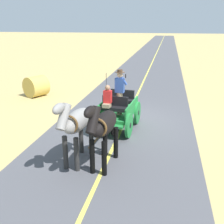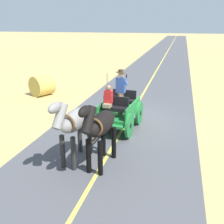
{
  "view_description": "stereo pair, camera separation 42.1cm",
  "coord_description": "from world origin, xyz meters",
  "px_view_note": "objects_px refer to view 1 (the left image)",
  "views": [
    {
      "loc": [
        -1.69,
        11.0,
        4.18
      ],
      "look_at": [
        0.17,
        2.19,
        1.1
      ],
      "focal_mm": 42.3,
      "sensor_mm": 36.0,
      "label": 1
    },
    {
      "loc": [
        -2.1,
        10.91,
        4.18
      ],
      "look_at": [
        0.17,
        2.19,
        1.1
      ],
      "focal_mm": 42.3,
      "sensor_mm": 36.0,
      "label": 2
    }
  ],
  "objects_px": {
    "horse_drawn_carriage": "(118,110)",
    "hay_bale": "(36,86)",
    "horse_near_side": "(103,126)",
    "horse_off_side": "(76,123)"
  },
  "relations": [
    {
      "from": "horse_drawn_carriage",
      "to": "horse_near_side",
      "type": "bearing_deg",
      "value": 92.82
    },
    {
      "from": "horse_drawn_carriage",
      "to": "horse_off_side",
      "type": "xyz_separation_m",
      "value": [
        0.69,
        2.98,
        0.51
      ]
    },
    {
      "from": "horse_drawn_carriage",
      "to": "horse_near_side",
      "type": "distance_m",
      "value": 3.1
    },
    {
      "from": "horse_drawn_carriage",
      "to": "horse_near_side",
      "type": "relative_size",
      "value": 2.04
    },
    {
      "from": "horse_drawn_carriage",
      "to": "horse_near_side",
      "type": "height_order",
      "value": "horse_drawn_carriage"
    },
    {
      "from": "horse_near_side",
      "to": "horse_off_side",
      "type": "distance_m",
      "value": 0.85
    },
    {
      "from": "horse_drawn_carriage",
      "to": "hay_bale",
      "type": "xyz_separation_m",
      "value": [
        5.63,
        -3.98,
        -0.22
      ]
    },
    {
      "from": "horse_near_side",
      "to": "hay_bale",
      "type": "bearing_deg",
      "value": -50.59
    },
    {
      "from": "horse_off_side",
      "to": "hay_bale",
      "type": "relative_size",
      "value": 1.84
    },
    {
      "from": "hay_bale",
      "to": "horse_drawn_carriage",
      "type": "bearing_deg",
      "value": 144.72
    }
  ]
}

